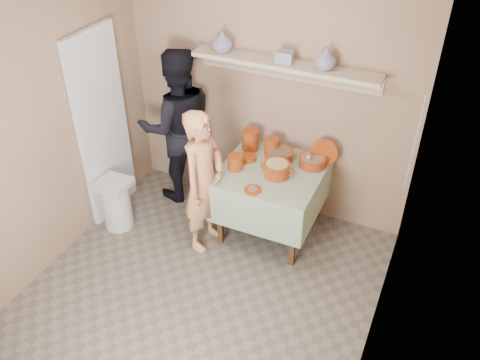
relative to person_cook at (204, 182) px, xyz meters
The scene contains 22 objects.
ground 1.16m from the person_cook, 72.24° to the right, with size 3.50×3.50×0.00m, color #655D4F.
tile_panel 1.22m from the person_cook, behind, with size 0.06×0.70×2.00m, color silver.
plate_stack_a 0.72m from the person_cook, 75.30° to the left, with size 0.17×0.17×0.22m, color maroon.
plate_stack_b 0.81m from the person_cook, 58.98° to the left, with size 0.15×0.15×0.18m, color maroon.
bowl_stack 0.37m from the person_cook, 56.33° to the left, with size 0.15×0.15×0.15m, color maroon.
empty_bowl 0.55m from the person_cook, 63.93° to the left, with size 0.17×0.17×0.05m, color maroon.
propped_lid 1.20m from the person_cook, 38.37° to the left, with size 0.27×0.27×0.02m, color maroon.
vase_right 1.58m from the person_cook, 41.98° to the left, with size 0.19×0.19×0.20m, color navy.
vase_left 1.34m from the person_cook, 101.61° to the left, with size 0.20×0.20×0.21m, color navy.
ceramic_box 1.37m from the person_cook, 57.70° to the left, with size 0.15×0.11×0.11m, color navy.
person_cook is the anchor object (origin of this frame).
person_helper 0.90m from the person_cook, 135.23° to the left, with size 0.84×0.66×1.73m, color black.
room_shell 1.25m from the person_cook, 72.24° to the right, with size 3.04×3.54×2.62m.
serving_table 0.68m from the person_cook, 39.05° to the left, with size 0.97×0.97×0.76m.
cazuela_meat_a 0.82m from the person_cook, 51.03° to the left, with size 0.30×0.30×0.10m.
cazuela_meat_b 1.08m from the person_cook, 37.46° to the left, with size 0.28×0.28×0.10m.
ladle 1.04m from the person_cook, 36.74° to the left, with size 0.08×0.26×0.19m.
cazuela_rice 0.70m from the person_cook, 29.92° to the left, with size 0.33×0.25×0.14m.
front_plate 0.49m from the person_cook, ahead, with size 0.16×0.16×0.03m.
wall_shelf 1.32m from the person_cook, 59.26° to the left, with size 1.80×0.25×0.21m.
trash_bin 1.07m from the person_cook, behind, with size 0.32×0.32×0.56m.
electrical_cord 1.92m from the person_cook, 19.72° to the left, with size 0.01×0.05×0.90m.
Camera 1 is at (1.65, -2.56, 3.51)m, focal length 38.00 mm.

